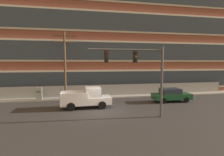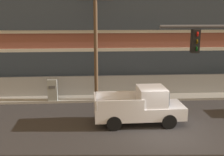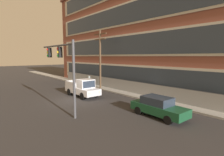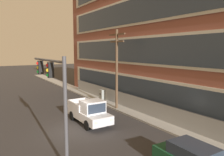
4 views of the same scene
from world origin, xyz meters
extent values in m
plane|color=#333030|center=(0.00, 0.00, 0.00)|extent=(160.00, 160.00, 0.00)
cube|color=#9E9B93|center=(0.00, 6.84, 0.08)|extent=(80.00, 1.99, 0.16)
cube|color=beige|center=(2.01, 7.78, 2.17)|extent=(39.08, 0.10, 2.84)
cube|color=#2D3844|center=(2.01, 7.72, 2.17)|extent=(37.38, 0.06, 2.36)
cube|color=beige|center=(2.01, 7.78, 6.10)|extent=(39.08, 0.10, 2.84)
cube|color=#2D3844|center=(2.01, 7.72, 6.10)|extent=(37.38, 0.06, 2.36)
cube|color=gray|center=(1.39, 7.26, 0.80)|extent=(35.25, 0.04, 1.60)
cylinder|color=#4C4C51|center=(1.39, 7.26, 1.60)|extent=(35.25, 0.05, 0.05)
cube|color=black|center=(0.07, -2.34, 5.01)|extent=(0.28, 0.32, 0.90)
cylinder|color=red|center=(0.07, -2.52, 5.29)|extent=(0.04, 0.18, 0.18)
cylinder|color=#503E08|center=(0.07, -2.52, 5.01)|extent=(0.04, 0.18, 0.18)
cylinder|color=#0A4011|center=(0.07, -2.52, 4.73)|extent=(0.04, 0.18, 0.18)
cube|color=silver|center=(-1.34, 1.84, 0.75)|extent=(5.00, 2.00, 0.70)
cube|color=silver|center=(-0.65, 1.85, 1.59)|extent=(1.52, 1.78, 0.99)
cube|color=#283342|center=(0.12, 1.86, 1.59)|extent=(0.09, 1.56, 0.74)
cube|color=silver|center=(-2.48, 2.71, 1.38)|extent=(2.48, 0.17, 0.56)
cube|color=silver|center=(-2.44, 0.92, 1.38)|extent=(2.48, 0.17, 0.56)
cube|color=silver|center=(-3.78, 1.79, 1.38)|extent=(0.13, 1.82, 0.56)
cylinder|color=black|center=(0.13, 2.74, 0.40)|extent=(0.80, 0.28, 0.80)
cylinder|color=black|center=(0.16, 0.99, 0.40)|extent=(0.80, 0.28, 0.80)
cylinder|color=black|center=(-2.85, 2.68, 0.40)|extent=(0.80, 0.28, 0.80)
cylinder|color=black|center=(-2.81, 0.94, 0.40)|extent=(0.80, 0.28, 0.80)
cube|color=white|center=(1.14, 2.55, 0.85)|extent=(0.06, 0.24, 0.16)
cube|color=white|center=(1.17, 1.22, 0.85)|extent=(0.06, 0.24, 0.16)
cylinder|color=brown|center=(-3.66, 6.16, 4.11)|extent=(0.26, 0.26, 8.22)
cube|color=#939993|center=(-6.70, 6.16, 0.82)|extent=(0.65, 0.50, 1.65)
cube|color=#515151|center=(-6.70, 5.90, 1.15)|extent=(0.46, 0.02, 0.20)
camera|label=1|loc=(-2.04, -15.69, 4.56)|focal=28.00mm
camera|label=2|loc=(-3.89, -12.95, 6.00)|focal=45.00mm
camera|label=3|loc=(16.32, -8.39, 4.67)|focal=28.00mm
camera|label=4|loc=(14.93, -5.96, 6.15)|focal=35.00mm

